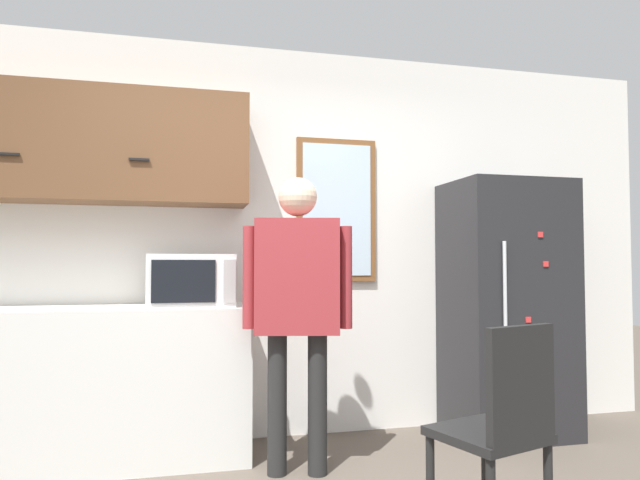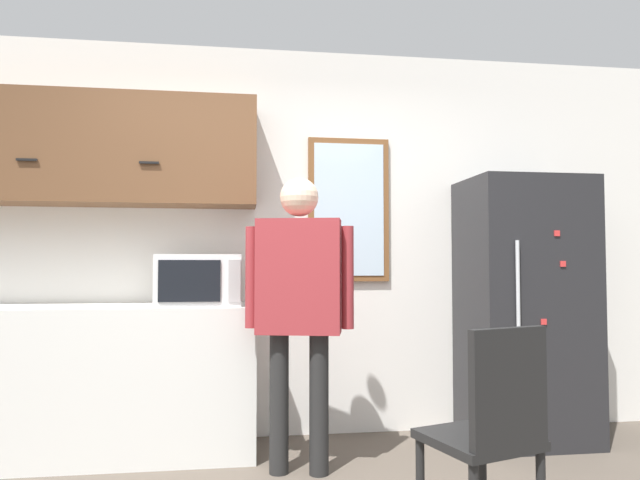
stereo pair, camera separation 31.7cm
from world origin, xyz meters
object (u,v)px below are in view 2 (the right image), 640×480
at_px(microwave, 200,280).
at_px(person, 299,291).
at_px(chair, 491,425).
at_px(refrigerator, 525,309).

distance_m(microwave, person, 0.70).
bearing_deg(microwave, person, -32.64).
relative_size(microwave, person, 0.31).
bearing_deg(person, chair, -39.44).
bearing_deg(refrigerator, chair, -122.76).
xyz_separation_m(microwave, person, (0.58, -0.37, -0.05)).
xyz_separation_m(refrigerator, chair, (-0.86, -1.33, -0.38)).
relative_size(refrigerator, chair, 1.91).
height_order(person, chair, person).
xyz_separation_m(person, chair, (0.72, -0.93, -0.53)).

